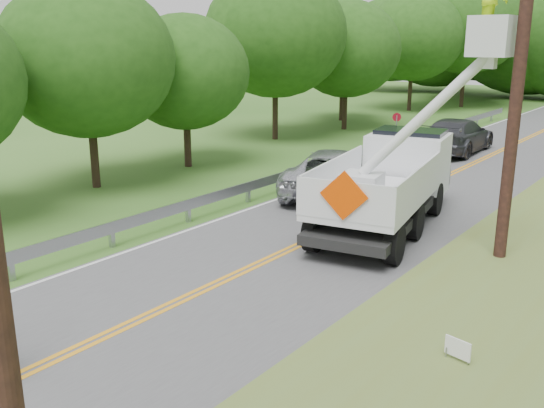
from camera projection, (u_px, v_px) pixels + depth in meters
The scene contains 9 objects.
ground at pixel (81, 348), 11.33m from camera, with size 140.00×140.00×0.00m, color #2A5A19.
road at pixel (403, 197), 22.08m from camera, with size 7.20×96.00×0.03m.
guardrail at pixel (324, 165), 24.97m from camera, with size 0.18×48.00×0.77m.
treeline_left at pixel (380, 37), 40.62m from camera, with size 11.13×54.83×10.87m.
bucket_truck at pixel (399, 171), 18.67m from camera, with size 5.57×7.97×7.35m.
suv_silver at pixel (337, 172), 22.20m from camera, with size 2.81×6.10×1.70m, color silver.
suv_darkgrey at pixel (457, 135), 30.38m from camera, with size 2.44×5.99×1.74m, color #383A40.
stop_sign_permanent at pixel (396, 128), 29.69m from camera, with size 0.40×0.24×2.11m.
yard_sign at pixel (458, 350), 10.24m from camera, with size 0.49×0.12×0.71m.
Camera 1 is at (9.03, -5.94, 5.66)m, focal length 39.57 mm.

